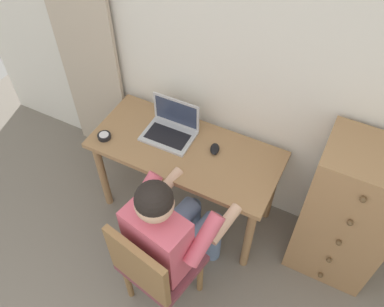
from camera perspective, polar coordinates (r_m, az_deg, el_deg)
name	(u,v)px	position (r m, az deg, el deg)	size (l,w,h in m)	color
wall_back	(269,69)	(2.45, 10.76, 11.68)	(4.80, 0.05, 2.50)	silver
curtain_panel	(83,34)	(3.02, -15.18, 15.96)	(0.53, 0.03, 2.27)	#BCAD99
desk	(186,159)	(2.75, -0.91, -0.72)	(1.27, 0.57, 0.72)	#9E754C
dresser	(347,214)	(2.72, 21.06, -8.03)	(0.53, 0.44, 1.12)	#9E754C
chair	(154,267)	(2.46, -5.41, -15.63)	(0.49, 0.47, 0.88)	brown
person_seated	(172,229)	(2.36, -2.80, -10.58)	(0.60, 0.64, 1.20)	#6B84AD
laptop	(171,128)	(2.73, -2.98, 3.64)	(0.34, 0.25, 0.24)	#B7BABF
computer_mouse	(215,149)	(2.65, 3.23, 0.65)	(0.06, 0.10, 0.03)	black
desk_clock	(104,136)	(2.78, -12.28, 2.41)	(0.09, 0.09, 0.03)	black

